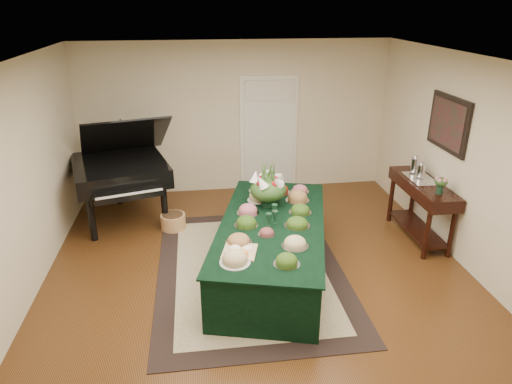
{
  "coord_description": "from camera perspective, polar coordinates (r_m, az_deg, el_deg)",
  "views": [
    {
      "loc": [
        -0.72,
        -5.01,
        3.32
      ],
      "look_at": [
        0.0,
        0.3,
        1.05
      ],
      "focal_mm": 32.0,
      "sensor_mm": 36.0,
      "label": 1
    }
  ],
  "objects": [
    {
      "name": "ground",
      "position": [
        6.05,
        0.39,
        -10.31
      ],
      "size": [
        6.0,
        6.0,
        0.0
      ],
      "primitive_type": "plane",
      "color": "#321A0B",
      "rests_on": "ground"
    },
    {
      "name": "area_rug",
      "position": [
        6.14,
        -0.73,
        -9.65
      ],
      "size": [
        2.42,
        3.39,
        0.01
      ],
      "color": "black",
      "rests_on": "ground"
    },
    {
      "name": "kitchen_doorway",
      "position": [
        8.4,
        1.6,
        7.09
      ],
      "size": [
        1.05,
        0.07,
        2.1
      ],
      "color": "white",
      "rests_on": "ground"
    },
    {
      "name": "buffet_table",
      "position": [
        5.94,
        2.0,
        -6.9
      ],
      "size": [
        1.95,
        2.98,
        0.72
      ],
      "color": "black",
      "rests_on": "ground"
    },
    {
      "name": "food_platters",
      "position": [
        5.81,
        2.03,
        -3.05
      ],
      "size": [
        1.43,
        2.31,
        0.14
      ],
      "color": "silver",
      "rests_on": "buffet_table"
    },
    {
      "name": "cutting_board",
      "position": [
        5.11,
        -2.04,
        -7.15
      ],
      "size": [
        0.45,
        0.45,
        0.1
      ],
      "color": "tan",
      "rests_on": "buffet_table"
    },
    {
      "name": "green_goblets",
      "position": [
        5.73,
        2.11,
        -2.98
      ],
      "size": [
        0.19,
        0.33,
        0.18
      ],
      "color": "#143220",
      "rests_on": "buffet_table"
    },
    {
      "name": "floral_centerpiece",
      "position": [
        6.12,
        1.52,
        0.88
      ],
      "size": [
        0.51,
        0.51,
        0.51
      ],
      "color": "#143220",
      "rests_on": "buffet_table"
    },
    {
      "name": "grand_piano",
      "position": [
        7.49,
        -16.56,
        2.75
      ],
      "size": [
        1.74,
        1.93,
        1.71
      ],
      "color": "black",
      "rests_on": "ground"
    },
    {
      "name": "wicker_basket",
      "position": [
        7.24,
        -10.31,
        -3.67
      ],
      "size": [
        0.38,
        0.38,
        0.24
      ],
      "primitive_type": "cylinder",
      "color": "#AC7645",
      "rests_on": "ground"
    },
    {
      "name": "mahogany_sideboard",
      "position": [
        7.05,
        20.06,
        -0.32
      ],
      "size": [
        0.45,
        1.41,
        0.9
      ],
      "color": "black",
      "rests_on": "ground"
    },
    {
      "name": "tea_service",
      "position": [
        7.12,
        19.63,
        2.7
      ],
      "size": [
        0.34,
        0.58,
        0.3
      ],
      "color": "silver",
      "rests_on": "mahogany_sideboard"
    },
    {
      "name": "pink_bouquet",
      "position": [
        6.58,
        22.12,
        1.11
      ],
      "size": [
        0.19,
        0.19,
        0.25
      ],
      "color": "#143220",
      "rests_on": "mahogany_sideboard"
    },
    {
      "name": "wall_painting",
      "position": [
        6.84,
        22.91,
        7.9
      ],
      "size": [
        0.05,
        0.95,
        0.75
      ],
      "color": "black",
      "rests_on": "ground"
    }
  ]
}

